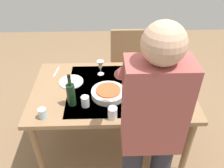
{
  "coord_description": "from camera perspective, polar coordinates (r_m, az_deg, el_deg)",
  "views": [
    {
      "loc": [
        0.05,
        1.71,
        2.07
      ],
      "look_at": [
        0.0,
        0.0,
        0.8
      ],
      "focal_mm": 37.59,
      "sensor_mm": 36.0,
      "label": 1
    }
  ],
  "objects": [
    {
      "name": "side_bowl_salad",
      "position": [
        2.35,
        6.35,
        3.1
      ],
      "size": [
        0.18,
        0.18,
        0.07
      ],
      "color": "silver",
      "rests_on": "dining_table"
    },
    {
      "name": "serving_bowl_pasta",
      "position": [
        2.06,
        -0.91,
        -2.11
      ],
      "size": [
        0.3,
        0.3,
        0.07
      ],
      "color": "silver",
      "rests_on": "dining_table"
    },
    {
      "name": "table_fork",
      "position": [
        2.45,
        -13.4,
        2.91
      ],
      "size": [
        0.04,
        0.18,
        0.0
      ],
      "primitive_type": "cube",
      "rotation": [
        0.0,
        0.0,
        -0.15
      ],
      "color": "silver",
      "rests_on": "dining_table"
    },
    {
      "name": "table_knife",
      "position": [
        2.0,
        13.05,
        -5.91
      ],
      "size": [
        0.08,
        0.19,
        0.0
      ],
      "primitive_type": "cube",
      "rotation": [
        0.0,
        0.0,
        0.36
      ],
      "color": "silver",
      "rests_on": "dining_table"
    },
    {
      "name": "dinner_plate_near",
      "position": [
        2.27,
        -9.91,
        0.54
      ],
      "size": [
        0.23,
        0.23,
        0.01
      ],
      "primitive_type": "cylinder",
      "color": "silver",
      "rests_on": "dining_table"
    },
    {
      "name": "water_cup_far_left",
      "position": [
        1.93,
        -16.54,
        -6.86
      ],
      "size": [
        0.07,
        0.07,
        0.09
      ],
      "primitive_type": "cylinder",
      "color": "silver",
      "rests_on": "dining_table"
    },
    {
      "name": "water_cup_near_right",
      "position": [
        1.84,
        0.13,
        -7.03
      ],
      "size": [
        0.08,
        0.08,
        0.1
      ],
      "primitive_type": "cylinder",
      "color": "silver",
      "rests_on": "dining_table"
    },
    {
      "name": "wine_bottle",
      "position": [
        1.95,
        -9.93,
        -2.39
      ],
      "size": [
        0.07,
        0.07,
        0.3
      ],
      "color": "black",
      "rests_on": "dining_table"
    },
    {
      "name": "person_server",
      "position": [
        1.51,
        9.31,
        -11.29
      ],
      "size": [
        0.42,
        0.61,
        1.69
      ],
      "color": "#2D2D38",
      "rests_on": "ground_plane"
    },
    {
      "name": "chair_near",
      "position": [
        3.0,
        3.58,
        5.41
      ],
      "size": [
        0.4,
        0.4,
        0.91
      ],
      "color": "brown",
      "rests_on": "ground_plane"
    },
    {
      "name": "wine_glass_left",
      "position": [
        2.3,
        -2.85,
        4.57
      ],
      "size": [
        0.07,
        0.07,
        0.15
      ],
      "color": "white",
      "rests_on": "dining_table"
    },
    {
      "name": "dining_table",
      "position": [
        2.21,
        0.0,
        -2.66
      ],
      "size": [
        1.47,
        0.92,
        0.75
      ],
      "color": "#93704C",
      "rests_on": "ground_plane"
    },
    {
      "name": "ground_plane",
      "position": [
        2.69,
        0.0,
        -13.91
      ],
      "size": [
        6.0,
        6.0,
        0.0
      ],
      "primitive_type": "plane",
      "color": "#846647"
    },
    {
      "name": "water_cup_near_left",
      "position": [
        1.96,
        -6.54,
        -4.22
      ],
      "size": [
        0.07,
        0.07,
        0.1
      ],
      "primitive_type": "cylinder",
      "color": "silver",
      "rests_on": "dining_table"
    },
    {
      "name": "dinner_plate_far",
      "position": [
        2.39,
        13.4,
        2.04
      ],
      "size": [
        0.23,
        0.23,
        0.01
      ],
      "primitive_type": "cylinder",
      "color": "silver",
      "rests_on": "dining_table"
    }
  ]
}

